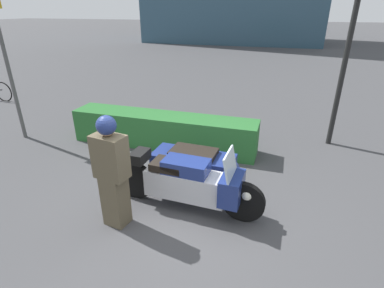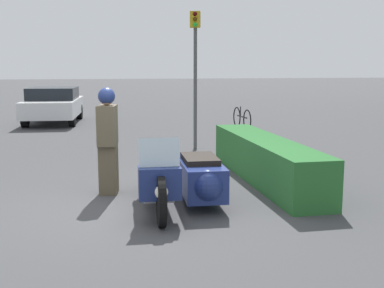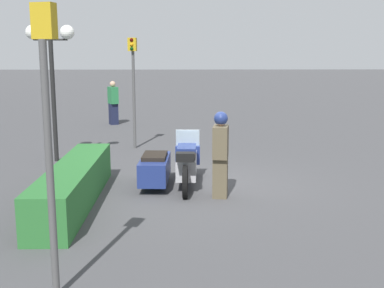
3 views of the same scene
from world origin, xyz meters
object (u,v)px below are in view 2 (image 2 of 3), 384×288
(hedge_bush_curbside, at_px, (265,159))
(bicycle_parked, at_px, (242,118))
(officer_rider, at_px, (108,138))
(police_motorcycle, at_px, (180,176))
(parked_car_background, at_px, (54,104))
(traffic_light_far, at_px, (195,60))

(hedge_bush_curbside, height_order, bicycle_parked, hedge_bush_curbside)
(officer_rider, bearing_deg, hedge_bush_curbside, 17.22)
(police_motorcycle, relative_size, parked_car_background, 0.62)
(hedge_bush_curbside, bearing_deg, officer_rider, -82.10)
(bicycle_parked, bearing_deg, traffic_light_far, -34.91)
(police_motorcycle, xyz_separation_m, bicycle_parked, (-8.92, 3.74, -0.13))
(hedge_bush_curbside, relative_size, traffic_light_far, 1.29)
(officer_rider, relative_size, bicycle_parked, 1.00)
(officer_rider, relative_size, parked_car_background, 0.42)
(officer_rider, xyz_separation_m, bicycle_parked, (-7.95, 4.80, -0.60))
(traffic_light_far, bearing_deg, hedge_bush_curbside, 24.68)
(officer_rider, xyz_separation_m, hedge_bush_curbside, (-0.41, 2.92, -0.55))
(parked_car_background, relative_size, bicycle_parked, 2.35)
(parked_car_background, bearing_deg, police_motorcycle, -162.65)
(police_motorcycle, distance_m, bicycle_parked, 9.67)
(police_motorcycle, height_order, officer_rider, officer_rider)
(police_motorcycle, bearing_deg, bicycle_parked, 159.81)
(police_motorcycle, bearing_deg, hedge_bush_curbside, 128.96)
(traffic_light_far, distance_m, parked_car_background, 8.15)
(police_motorcycle, bearing_deg, officer_rider, -130.01)
(hedge_bush_curbside, height_order, parked_car_background, parked_car_background)
(police_motorcycle, xyz_separation_m, officer_rider, (-0.97, -1.06, 0.47))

